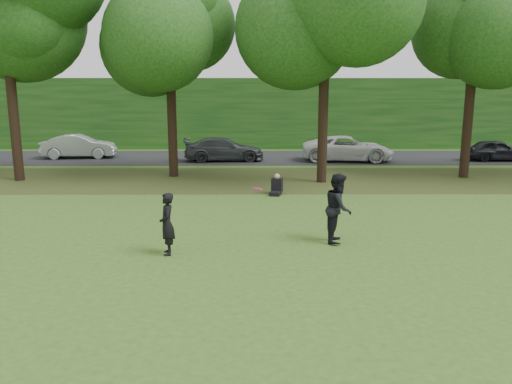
# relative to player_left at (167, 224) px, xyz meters

# --- Properties ---
(ground) EXTENTS (120.00, 120.00, 0.00)m
(ground) POSITION_rel_player_left_xyz_m (1.28, -2.00, -0.79)
(ground) COLOR #2E5019
(ground) RESTS_ON ground
(leaf_litter) EXTENTS (60.00, 7.00, 0.01)m
(leaf_litter) POSITION_rel_player_left_xyz_m (1.28, 11.00, -0.79)
(leaf_litter) COLOR #423917
(leaf_litter) RESTS_ON ground
(street) EXTENTS (70.00, 7.00, 0.02)m
(street) POSITION_rel_player_left_xyz_m (1.28, 19.00, -0.78)
(street) COLOR black
(street) RESTS_ON ground
(far_hedge) EXTENTS (70.00, 3.00, 5.00)m
(far_hedge) POSITION_rel_player_left_xyz_m (1.28, 25.00, 1.71)
(far_hedge) COLOR #124114
(far_hedge) RESTS_ON ground
(player_left) EXTENTS (0.49, 0.65, 1.58)m
(player_left) POSITION_rel_player_left_xyz_m (0.00, 0.00, 0.00)
(player_left) COLOR black
(player_left) RESTS_ON ground
(player_right) EXTENTS (0.90, 1.06, 1.90)m
(player_right) POSITION_rel_player_left_xyz_m (4.48, 1.07, 0.16)
(player_right) COLOR black
(player_right) RESTS_ON ground
(parked_cars) EXTENTS (37.10, 3.92, 1.48)m
(parked_cars) POSITION_rel_player_left_xyz_m (1.32, 17.63, -0.08)
(parked_cars) COLOR black
(parked_cars) RESTS_ON street
(frisbee) EXTENTS (0.32, 0.30, 0.15)m
(frisbee) POSITION_rel_player_left_xyz_m (2.27, 0.33, 0.84)
(frisbee) COLOR #F41496
(frisbee) RESTS_ON ground
(seated_person) EXTENTS (0.58, 0.81, 0.83)m
(seated_person) POSITION_rel_player_left_xyz_m (3.10, 7.52, -0.48)
(seated_person) COLOR black
(seated_person) RESTS_ON ground
(tree_line) EXTENTS (55.30, 7.90, 12.31)m
(tree_line) POSITION_rel_player_left_xyz_m (0.94, 10.94, 7.05)
(tree_line) COLOR black
(tree_line) RESTS_ON ground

